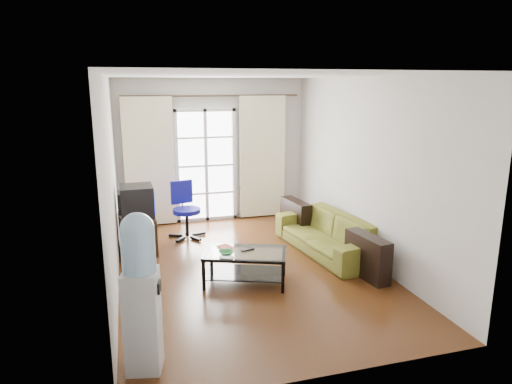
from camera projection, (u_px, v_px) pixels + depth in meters
floor at (249, 268)px, 6.57m from camera, size 5.20×5.20×0.00m
ceiling at (248, 75)px, 5.95m from camera, size 5.20×5.20×0.00m
wall_back at (213, 151)px, 8.69m from camera, size 3.60×0.02×2.70m
wall_front at (328, 235)px, 3.83m from camera, size 3.60×0.02×2.70m
wall_left at (111, 184)px, 5.78m from camera, size 0.02×5.20×2.70m
wall_right at (366, 170)px, 6.74m from camera, size 0.02×5.20×2.70m
french_door at (206, 166)px, 8.67m from camera, size 1.16×0.06×2.15m
curtain_rod at (213, 96)px, 8.36m from camera, size 3.30×0.04×0.04m
curtain_left at (149, 162)px, 8.30m from camera, size 0.90×0.07×2.35m
curtain_right at (262, 157)px, 8.87m from camera, size 0.90×0.07×2.35m
radiator at (255, 201)px, 9.05m from camera, size 0.64×0.12×0.64m
sofa at (327, 234)px, 7.15m from camera, size 2.26×1.32×0.60m
coffee_table at (245, 263)px, 6.05m from camera, size 1.22×0.96×0.44m
bowl at (226, 253)px, 5.90m from camera, size 0.20×0.20×0.05m
book at (220, 249)px, 6.09m from camera, size 0.30×0.32×0.02m
remote at (248, 250)px, 6.05m from camera, size 0.19×0.10×0.02m
tv_stand at (137, 233)px, 7.20m from camera, size 0.58×0.82×0.58m
crt_tv at (135, 201)px, 7.04m from camera, size 0.55×0.54×0.49m
task_chair at (186, 221)px, 7.85m from camera, size 0.80×0.80×0.97m
water_cooler at (141, 290)px, 4.08m from camera, size 0.37×0.37×1.51m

